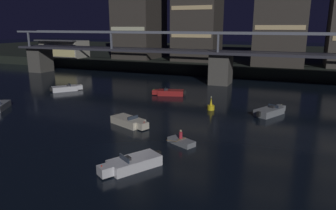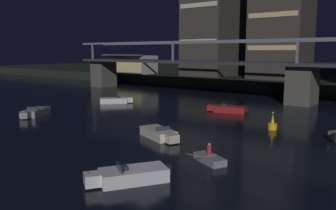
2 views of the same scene
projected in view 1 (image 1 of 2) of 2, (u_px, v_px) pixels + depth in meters
ground_plane at (131, 149)px, 27.07m from camera, size 400.00×400.00×0.00m
far_riverbank at (254, 56)px, 100.48m from camera, size 240.00×80.00×2.20m
river_bridge at (221, 59)px, 56.58m from camera, size 91.20×6.40×9.38m
waterfront_pavilion at (64, 49)px, 83.98m from camera, size 12.40×7.40×4.70m
speedboat_near_left at (169, 93)px, 48.16m from camera, size 5.18×2.80×1.16m
speedboat_near_center at (132, 163)px, 23.35m from camera, size 3.71×4.83×1.16m
speedboat_near_right at (129, 122)px, 33.54m from camera, size 5.06×3.14×1.16m
speedboat_mid_center at (270, 111)px, 37.53m from camera, size 3.50×4.90×1.16m
speedboat_mid_right at (66, 88)px, 51.31m from camera, size 4.17×4.58×1.16m
channel_buoy at (211, 106)px, 39.67m from camera, size 0.90×0.90×1.76m
dinghy_with_paddler at (181, 141)px, 28.17m from camera, size 2.82×2.70×1.36m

